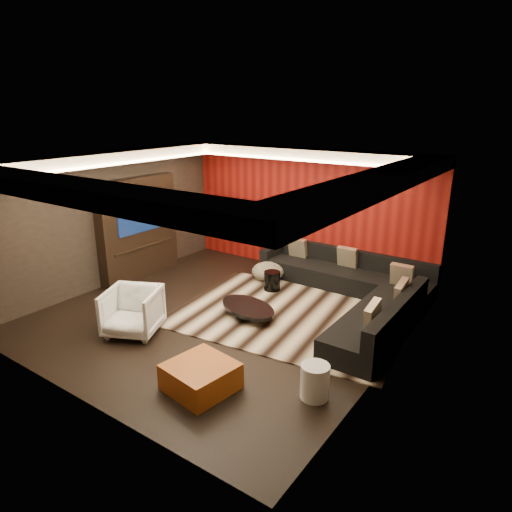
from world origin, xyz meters
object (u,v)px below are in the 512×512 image
Objects in this scene: drum_stool at (272,281)px; orange_ottoman at (201,376)px; sectional_sofa at (355,291)px; coffee_table at (248,311)px; white_side_table at (315,381)px; armchair at (133,311)px.

orange_ottoman is (1.09, -3.44, -0.04)m from drum_stool.
orange_ottoman is 0.23× the size of sectional_sofa.
white_side_table is at bearing -34.16° from coffee_table.
orange_ottoman is at bearing -40.81° from armchair.
drum_stool is at bearing 131.72° from white_side_table.
white_side_table is 0.58× the size of orange_ottoman.
orange_ottoman is at bearing -72.40° from drum_stool.
coffee_table is 1.47× the size of orange_ottoman.
sectional_sofa is (1.35, 1.64, 0.14)m from coffee_table.
coffee_table is at bearing 109.72° from orange_ottoman.
armchair is (-1.99, 0.56, 0.21)m from orange_ottoman.
coffee_table is at bearing 27.15° from armchair.
armchair reaches higher than orange_ottoman.
armchair is at bearing -128.59° from sectional_sofa.
white_side_table is 1.52m from orange_ottoman.
drum_stool is 1.71m from sectional_sofa.
sectional_sofa is (-0.77, 3.08, 0.03)m from white_side_table.
armchair is at bearing -107.26° from drum_stool.
armchair is (-1.22, -1.58, 0.27)m from coffee_table.
orange_ottoman is 3.83m from sectional_sofa.
sectional_sofa reaches higher than drum_stool.
orange_ottoman is at bearing -152.57° from white_side_table.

